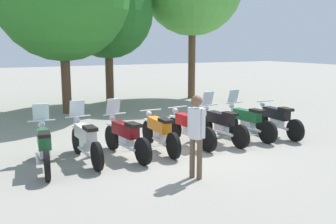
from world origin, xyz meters
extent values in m
plane|color=gray|center=(0.00, 0.00, 0.00)|extent=(80.00, 80.00, 0.00)
cylinder|color=black|center=(-3.27, 0.70, 0.32)|extent=(0.17, 0.65, 0.64)
cylinder|color=black|center=(-3.45, -0.84, 0.32)|extent=(0.17, 0.65, 0.64)
cube|color=silver|center=(-3.27, 0.70, 0.66)|extent=(0.16, 0.37, 0.04)
cube|color=#1E6033|center=(-3.36, -0.02, 0.67)|extent=(0.37, 0.97, 0.30)
cube|color=silver|center=(-3.36, -0.07, 0.40)|extent=(0.26, 0.42, 0.24)
cube|color=black|center=(-3.40, -0.42, 0.86)|extent=(0.29, 0.46, 0.08)
cylinder|color=silver|center=(-3.28, 0.61, 0.64)|extent=(0.08, 0.23, 0.64)
cylinder|color=silver|center=(-3.29, 0.52, 0.97)|extent=(0.62, 0.11, 0.04)
sphere|color=silver|center=(-3.28, 0.65, 0.85)|extent=(0.18, 0.18, 0.16)
cylinder|color=silver|center=(-3.55, -0.35, 0.34)|extent=(0.15, 0.70, 0.07)
cube|color=silver|center=(-3.29, 0.58, 1.17)|extent=(0.37, 0.17, 0.39)
cylinder|color=black|center=(-2.42, 0.82, 0.32)|extent=(0.12, 0.64, 0.64)
cylinder|color=black|center=(-2.38, -0.73, 0.32)|extent=(0.12, 0.64, 0.64)
cube|color=silver|center=(-2.42, 0.82, 0.66)|extent=(0.13, 0.36, 0.04)
cube|color=silver|center=(-2.40, 0.09, 0.67)|extent=(0.28, 0.96, 0.30)
cube|color=silver|center=(-2.40, 0.04, 0.40)|extent=(0.23, 0.41, 0.24)
cube|color=black|center=(-2.39, -0.31, 0.86)|extent=(0.25, 0.45, 0.08)
cylinder|color=silver|center=(-2.42, 0.73, 0.64)|extent=(0.06, 0.23, 0.64)
cylinder|color=silver|center=(-2.42, 0.64, 0.97)|extent=(0.62, 0.05, 0.04)
sphere|color=silver|center=(-2.42, 0.77, 0.85)|extent=(0.16, 0.16, 0.16)
cylinder|color=silver|center=(-2.55, -0.26, 0.34)|extent=(0.09, 0.70, 0.07)
cube|color=silver|center=(-2.42, 0.70, 1.17)|extent=(0.36, 0.14, 0.39)
cylinder|color=black|center=(-1.54, 0.70, 0.32)|extent=(0.18, 0.65, 0.64)
cylinder|color=black|center=(-1.34, -0.84, 0.32)|extent=(0.18, 0.65, 0.64)
cube|color=silver|center=(-1.54, 0.70, 0.66)|extent=(0.17, 0.37, 0.04)
cube|color=maroon|center=(-1.45, -0.02, 0.67)|extent=(0.38, 0.98, 0.30)
cube|color=silver|center=(-1.44, -0.07, 0.40)|extent=(0.27, 0.42, 0.24)
cube|color=black|center=(-1.40, -0.41, 0.86)|extent=(0.29, 0.47, 0.08)
cylinder|color=silver|center=(-1.53, 0.61, 0.64)|extent=(0.08, 0.23, 0.64)
cylinder|color=silver|center=(-1.52, 0.52, 0.97)|extent=(0.62, 0.12, 0.04)
sphere|color=silver|center=(-1.53, 0.65, 0.85)|extent=(0.18, 0.18, 0.16)
cylinder|color=silver|center=(-1.56, -0.38, 0.34)|extent=(0.16, 0.70, 0.07)
cube|color=silver|center=(-1.52, 0.58, 1.17)|extent=(0.37, 0.18, 0.39)
cylinder|color=black|center=(-0.45, 0.81, 0.32)|extent=(0.12, 0.64, 0.64)
cylinder|color=black|center=(-0.51, -0.74, 0.32)|extent=(0.12, 0.64, 0.64)
cube|color=silver|center=(-0.45, 0.81, 0.66)|extent=(0.13, 0.36, 0.04)
cube|color=orange|center=(-0.48, 0.09, 0.67)|extent=(0.29, 0.96, 0.30)
cube|color=silver|center=(-0.48, 0.04, 0.40)|extent=(0.23, 0.41, 0.24)
cube|color=black|center=(-0.49, -0.31, 0.86)|extent=(0.26, 0.45, 0.08)
cylinder|color=silver|center=(-0.46, 0.72, 0.64)|extent=(0.06, 0.23, 0.64)
cylinder|color=silver|center=(-0.46, 0.63, 0.97)|extent=(0.62, 0.06, 0.04)
sphere|color=silver|center=(-0.46, 0.76, 0.85)|extent=(0.17, 0.17, 0.16)
cylinder|color=silver|center=(-0.65, -0.26, 0.34)|extent=(0.09, 0.70, 0.07)
cylinder|color=black|center=(0.41, 0.91, 0.32)|extent=(0.16, 0.65, 0.64)
cylinder|color=black|center=(0.55, -0.63, 0.32)|extent=(0.16, 0.65, 0.64)
cube|color=silver|center=(0.41, 0.91, 0.66)|extent=(0.15, 0.37, 0.04)
cube|color=red|center=(0.48, 0.19, 0.67)|extent=(0.34, 0.97, 0.30)
cube|color=silver|center=(0.48, 0.14, 0.40)|extent=(0.25, 0.42, 0.24)
cube|color=black|center=(0.51, -0.21, 0.86)|extent=(0.28, 0.46, 0.08)
cylinder|color=silver|center=(0.42, 0.82, 0.64)|extent=(0.07, 0.23, 0.64)
cylinder|color=silver|center=(0.43, 0.73, 0.97)|extent=(0.62, 0.09, 0.04)
sphere|color=silver|center=(0.42, 0.86, 0.85)|extent=(0.17, 0.17, 0.16)
cylinder|color=silver|center=(0.35, -0.17, 0.34)|extent=(0.13, 0.70, 0.07)
cylinder|color=black|center=(1.39, 0.79, 0.32)|extent=(0.14, 0.64, 0.64)
cylinder|color=black|center=(1.49, -0.76, 0.32)|extent=(0.14, 0.64, 0.64)
cube|color=silver|center=(1.39, 0.79, 0.66)|extent=(0.14, 0.37, 0.04)
cube|color=black|center=(1.44, 0.07, 0.67)|extent=(0.32, 0.96, 0.30)
cube|color=silver|center=(1.44, 0.02, 0.40)|extent=(0.24, 0.41, 0.24)
cube|color=black|center=(1.46, -0.33, 0.86)|extent=(0.27, 0.45, 0.08)
cylinder|color=silver|center=(1.40, 0.70, 0.64)|extent=(0.06, 0.23, 0.64)
cylinder|color=silver|center=(1.40, 0.61, 0.97)|extent=(0.62, 0.07, 0.04)
sphere|color=silver|center=(1.40, 0.74, 0.85)|extent=(0.17, 0.17, 0.16)
cylinder|color=silver|center=(1.30, -0.29, 0.34)|extent=(0.11, 0.70, 0.07)
cube|color=silver|center=(1.40, 0.67, 1.17)|extent=(0.37, 0.15, 0.39)
cylinder|color=black|center=(2.34, 0.82, 0.32)|extent=(0.15, 0.65, 0.64)
cylinder|color=black|center=(2.46, -0.73, 0.32)|extent=(0.15, 0.65, 0.64)
cube|color=silver|center=(2.34, 0.82, 0.66)|extent=(0.15, 0.37, 0.04)
cube|color=#1E6033|center=(2.40, 0.09, 0.67)|extent=(0.33, 0.97, 0.30)
cube|color=silver|center=(2.40, 0.04, 0.40)|extent=(0.25, 0.42, 0.24)
cube|color=black|center=(2.43, -0.31, 0.86)|extent=(0.27, 0.46, 0.08)
cylinder|color=silver|center=(2.35, 0.73, 0.64)|extent=(0.07, 0.23, 0.64)
cylinder|color=silver|center=(2.35, 0.64, 0.97)|extent=(0.62, 0.09, 0.04)
sphere|color=silver|center=(2.34, 0.77, 0.85)|extent=(0.17, 0.17, 0.16)
cylinder|color=silver|center=(2.26, -0.27, 0.34)|extent=(0.13, 0.70, 0.07)
cube|color=silver|center=(2.35, 0.70, 1.17)|extent=(0.37, 0.16, 0.39)
cylinder|color=black|center=(3.42, 0.63, 0.32)|extent=(0.14, 0.65, 0.64)
cylinder|color=black|center=(3.31, -0.92, 0.32)|extent=(0.14, 0.65, 0.64)
cube|color=silver|center=(3.42, 0.63, 0.66)|extent=(0.14, 0.37, 0.04)
cube|color=black|center=(3.36, -0.09, 0.67)|extent=(0.33, 0.97, 0.30)
cube|color=silver|center=(3.36, -0.14, 0.40)|extent=(0.25, 0.41, 0.24)
cube|color=black|center=(3.34, -0.49, 0.86)|extent=(0.27, 0.46, 0.08)
cylinder|color=silver|center=(3.41, 0.54, 0.64)|extent=(0.07, 0.23, 0.64)
cylinder|color=silver|center=(3.40, 0.45, 0.97)|extent=(0.62, 0.08, 0.04)
sphere|color=silver|center=(3.41, 0.58, 0.85)|extent=(0.17, 0.17, 0.16)
cylinder|color=silver|center=(3.18, -0.43, 0.34)|extent=(0.12, 0.70, 0.07)
cylinder|color=brown|center=(-0.78, -2.04, 0.42)|extent=(0.15, 0.15, 0.83)
cylinder|color=brown|center=(-0.70, -2.19, 0.42)|extent=(0.15, 0.15, 0.83)
cube|color=silver|center=(-0.74, -2.11, 1.15)|extent=(0.28, 0.29, 0.63)
cylinder|color=silver|center=(-0.81, -1.97, 1.16)|extent=(0.11, 0.11, 0.59)
cylinder|color=silver|center=(-0.66, -2.26, 1.16)|extent=(0.11, 0.11, 0.59)
sphere|color=brown|center=(-0.74, -2.11, 1.60)|extent=(0.31, 0.31, 0.23)
cylinder|color=brown|center=(-1.34, 6.61, 1.42)|extent=(0.36, 0.36, 2.83)
cylinder|color=brown|center=(0.92, 7.97, 1.34)|extent=(0.36, 0.36, 2.68)
sphere|color=#236623|center=(0.92, 7.97, 4.09)|extent=(4.02, 4.02, 4.02)
cylinder|color=brown|center=(5.31, 7.99, 1.94)|extent=(0.36, 0.36, 3.87)
camera|label=1|loc=(-4.64, -8.31, 2.70)|focal=39.94mm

